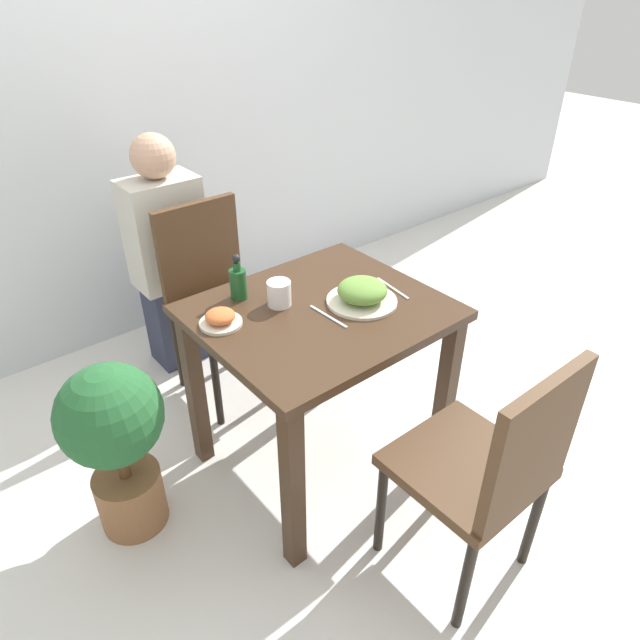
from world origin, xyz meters
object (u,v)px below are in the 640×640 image
drink_cup (279,293)px  person_figure (169,257)px  chair_near (490,465)px  potted_plant_left (115,436)px  side_plate (220,319)px  food_plate (362,293)px  sauce_bottle (238,282)px  chair_far (215,291)px

drink_cup → person_figure: person_figure is taller
chair_near → potted_plant_left: 1.23m
side_plate → food_plate: bearing=-22.4°
side_plate → potted_plant_left: side_plate is taller
chair_near → potted_plant_left: size_ratio=1.29×
drink_cup → potted_plant_left: (-0.64, 0.08, -0.36)m
sauce_bottle → person_figure: bearing=83.8°
chair_near → person_figure: size_ratio=0.77×
side_plate → drink_cup: 0.23m
side_plate → drink_cup: bearing=-4.7°
chair_near → drink_cup: 0.90m
chair_near → chair_far: 1.45m
side_plate → person_figure: (0.23, 0.91, -0.19)m
potted_plant_left → side_plate: bearing=-9.1°
chair_near → potted_plant_left: chair_near is taller
drink_cup → person_figure: (0.00, 0.92, -0.21)m
chair_far → chair_near: bearing=-86.1°
food_plate → person_figure: 1.14m
food_plate → drink_cup: bearing=143.7°
food_plate → person_figure: person_figure is taller
food_plate → side_plate: food_plate is taller
chair_far → drink_cup: bearing=-95.8°
food_plate → drink_cup: drink_cup is taller
food_plate → potted_plant_left: size_ratio=0.37×
chair_far → side_plate: 0.70m
food_plate → potted_plant_left: 0.99m
side_plate → sauce_bottle: 0.19m
side_plate → chair_near: bearing=-65.6°
chair_far → side_plate: size_ratio=6.15×
side_plate → potted_plant_left: 0.54m
side_plate → drink_cup: size_ratio=1.58×
side_plate → potted_plant_left: bearing=170.9°
chair_near → food_plate: (0.08, 0.67, 0.27)m
drink_cup → person_figure: bearing=90.0°
drink_cup → chair_near: bearing=-79.4°
chair_far → food_plate: (0.18, -0.78, 0.27)m
side_plate → sauce_bottle: (0.15, 0.11, 0.04)m
food_plate → chair_near: bearing=-97.0°
food_plate → side_plate: 0.51m
drink_cup → food_plate: bearing=-36.3°
food_plate → potted_plant_left: bearing=163.6°
food_plate → side_plate: size_ratio=1.75×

